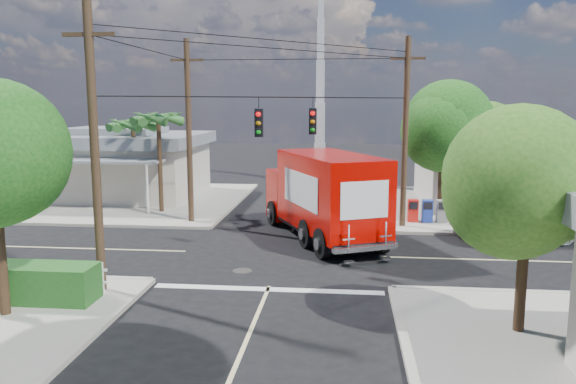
# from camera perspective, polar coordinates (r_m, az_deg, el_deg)

# --- Properties ---
(ground) EXTENTS (120.00, 120.00, 0.00)m
(ground) POSITION_cam_1_polar(r_m,az_deg,el_deg) (22.58, -0.53, -6.33)
(ground) COLOR black
(ground) RESTS_ON ground
(sidewalk_ne) EXTENTS (14.12, 14.12, 0.14)m
(sidewalk_ne) POSITION_cam_1_polar(r_m,az_deg,el_deg) (34.10, 20.14, -1.47)
(sidewalk_ne) COLOR #9C978D
(sidewalk_ne) RESTS_ON ground
(sidewalk_nw) EXTENTS (14.12, 14.12, 0.14)m
(sidewalk_nw) POSITION_cam_1_polar(r_m,az_deg,el_deg) (35.63, -16.14, -0.84)
(sidewalk_nw) COLOR #9C978D
(sidewalk_nw) RESTS_ON ground
(road_markings) EXTENTS (32.00, 32.00, 0.01)m
(road_markings) POSITION_cam_1_polar(r_m,az_deg,el_deg) (21.17, -0.98, -7.37)
(road_markings) COLOR beige
(road_markings) RESTS_ON ground
(building_ne) EXTENTS (11.80, 10.20, 4.50)m
(building_ne) POSITION_cam_1_polar(r_m,az_deg,el_deg) (35.25, 22.47, 2.42)
(building_ne) COLOR silver
(building_ne) RESTS_ON sidewalk_ne
(building_nw) EXTENTS (10.80, 10.20, 4.30)m
(building_nw) POSITION_cam_1_polar(r_m,az_deg,el_deg) (37.22, -16.98, 2.88)
(building_nw) COLOR beige
(building_nw) RESTS_ON sidewalk_nw
(radio_tower) EXTENTS (0.80, 0.80, 17.00)m
(radio_tower) POSITION_cam_1_polar(r_m,az_deg,el_deg) (41.67, 3.28, 8.61)
(radio_tower) COLOR silver
(radio_tower) RESTS_ON ground
(tree_ne_front) EXTENTS (4.21, 4.14, 6.66)m
(tree_ne_front) POSITION_cam_1_polar(r_m,az_deg,el_deg) (28.80, 15.52, 6.31)
(tree_ne_front) COLOR #422D1C
(tree_ne_front) RESTS_ON sidewalk_ne
(tree_ne_back) EXTENTS (3.77, 3.66, 5.82)m
(tree_ne_back) POSITION_cam_1_polar(r_m,az_deg,el_deg) (31.51, 19.51, 5.28)
(tree_ne_back) COLOR #422D1C
(tree_ne_back) RESTS_ON sidewalk_ne
(tree_se) EXTENTS (3.67, 3.54, 5.62)m
(tree_se) POSITION_cam_1_polar(r_m,az_deg,el_deg) (15.22, 23.29, 0.91)
(tree_se) COLOR #422D1C
(tree_se) RESTS_ON sidewalk_se
(palm_nw_front) EXTENTS (3.01, 3.08, 5.59)m
(palm_nw_front) POSITION_cam_1_polar(r_m,az_deg,el_deg) (30.79, -13.03, 7.09)
(palm_nw_front) COLOR #422D1C
(palm_nw_front) RESTS_ON sidewalk_nw
(palm_nw_back) EXTENTS (3.01, 3.08, 5.19)m
(palm_nw_back) POSITION_cam_1_polar(r_m,az_deg,el_deg) (32.90, -15.48, 6.46)
(palm_nw_back) COLOR #422D1C
(palm_nw_back) RESTS_ON sidewalk_nw
(utility_poles) EXTENTS (12.00, 10.68, 9.00)m
(utility_poles) POSITION_cam_1_polar(r_m,az_deg,el_deg) (23.62, -3.94, 5.85)
(utility_poles) COLOR #473321
(utility_poles) RESTS_ON ground
(picket_fence) EXTENTS (5.94, 0.06, 1.00)m
(picket_fence) POSITION_cam_1_polar(r_m,az_deg,el_deg) (19.76, -25.85, -7.48)
(picket_fence) COLOR silver
(picket_fence) RESTS_ON sidewalk_sw
(vending_boxes) EXTENTS (1.90, 0.50, 1.10)m
(vending_boxes) POSITION_cam_1_polar(r_m,az_deg,el_deg) (28.62, 13.96, -1.87)
(vending_boxes) COLOR red
(vending_boxes) RESTS_ON sidewalk_ne
(delivery_truck) EXTENTS (6.05, 9.11, 3.83)m
(delivery_truck) POSITION_cam_1_polar(r_m,az_deg,el_deg) (24.75, 3.62, -0.35)
(delivery_truck) COLOR black
(delivery_truck) RESTS_ON ground
(parked_car) EXTENTS (5.80, 3.59, 1.50)m
(parked_car) POSITION_cam_1_polar(r_m,az_deg,el_deg) (26.52, 22.30, -3.02)
(parked_car) COLOR silver
(parked_car) RESTS_ON ground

